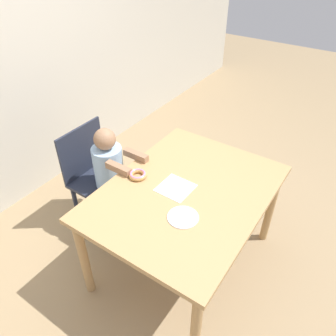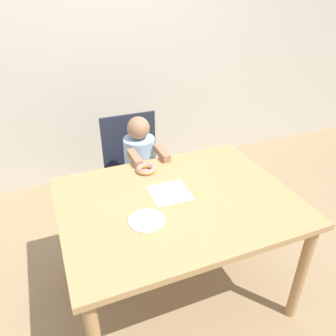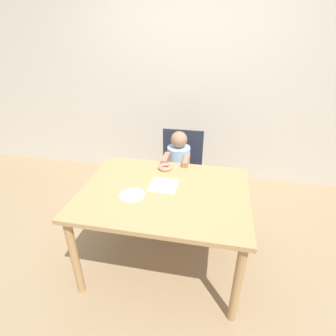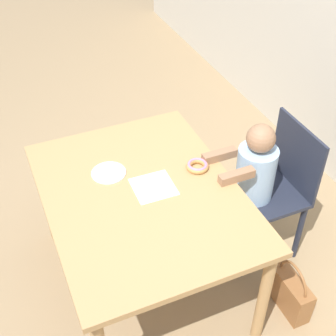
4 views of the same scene
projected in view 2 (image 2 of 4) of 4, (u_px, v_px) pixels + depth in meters
The scene contains 9 objects.
ground_plane at pixel (176, 289), 2.17m from camera, with size 12.00×12.00×0.00m, color #997F5B.
wall_back at pixel (102, 48), 2.89m from camera, with size 8.00×0.05×2.50m.
dining_table at pixel (178, 212), 1.84m from camera, with size 1.28×0.98×0.73m.
chair at pixel (136, 170), 2.59m from camera, with size 0.44×0.46×0.88m.
child_figure at pixel (141, 176), 2.48m from camera, with size 0.24×0.41×0.96m.
donut at pixel (146, 169), 2.05m from camera, with size 0.12×0.12×0.03m.
napkin at pixel (170, 193), 1.85m from camera, with size 0.22×0.22×0.00m.
handbag at pixel (196, 200), 2.82m from camera, with size 0.30×0.11×0.35m.
plate at pixel (147, 220), 1.64m from camera, with size 0.19×0.19×0.01m.
Camera 2 is at (-0.60, -1.34, 1.79)m, focal length 35.00 mm.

